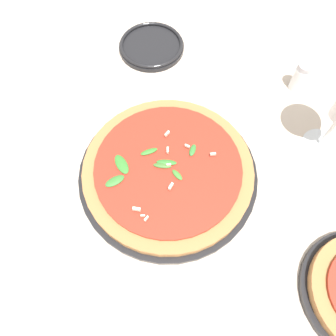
# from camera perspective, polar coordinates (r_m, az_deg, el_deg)

# --- Properties ---
(ground_plane) EXTENTS (6.00, 6.00, 0.00)m
(ground_plane) POSITION_cam_1_polar(r_m,az_deg,el_deg) (0.62, -1.42, -1.58)
(ground_plane) COLOR beige
(pizza_arugula_main) EXTENTS (0.33, 0.33, 0.05)m
(pizza_arugula_main) POSITION_cam_1_polar(r_m,az_deg,el_deg) (0.60, -0.02, -0.57)
(pizza_arugula_main) COLOR black
(pizza_arugula_main) RESTS_ON ground_plane
(side_plate_white) EXTENTS (0.15, 0.15, 0.02)m
(side_plate_white) POSITION_cam_1_polar(r_m,az_deg,el_deg) (0.81, -2.90, 20.48)
(side_plate_white) COLOR black
(side_plate_white) RESTS_ON ground_plane
(shaker_pepper) EXTENTS (0.03, 0.03, 0.07)m
(shaker_pepper) POSITION_cam_1_polar(r_m,az_deg,el_deg) (0.76, 22.09, 14.49)
(shaker_pepper) COLOR silver
(shaker_pepper) RESTS_ON ground_plane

